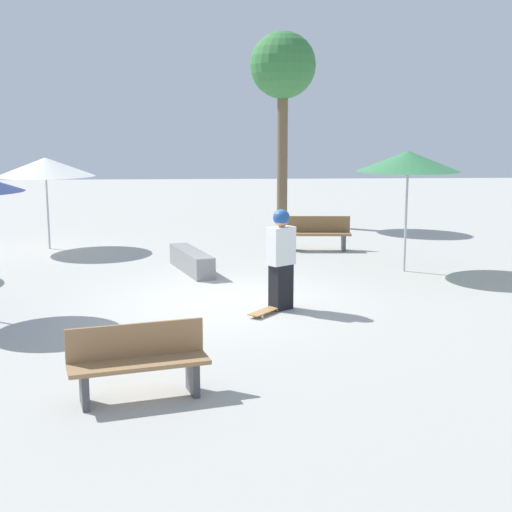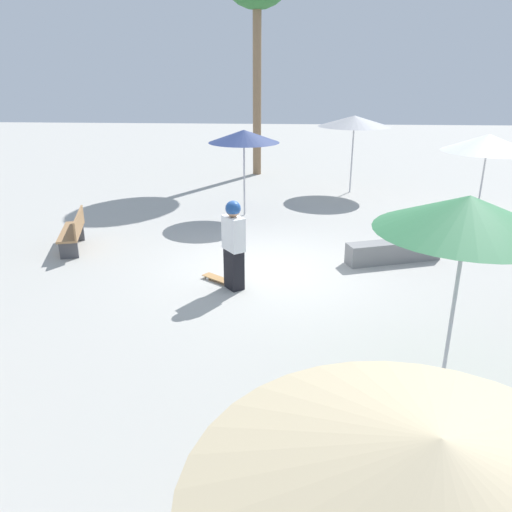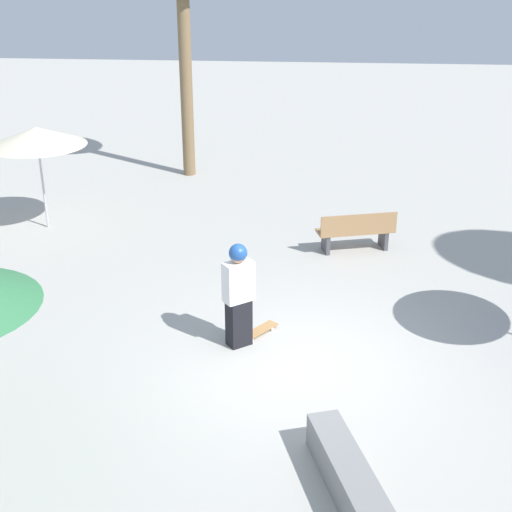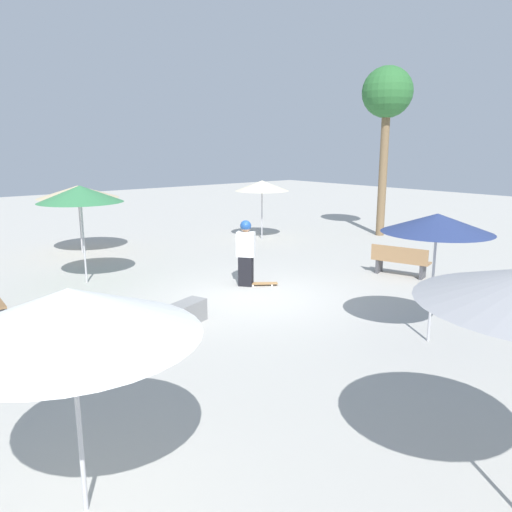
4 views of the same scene
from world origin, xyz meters
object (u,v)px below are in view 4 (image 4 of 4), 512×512
object	(u,v)px
shade_umbrella_green	(80,194)
shade_umbrella_cream	(262,186)
skateboard	(262,283)
palm_tree_far_back	(387,98)
skater_main	(246,251)
shade_umbrella_navy	(437,223)
concrete_ledge	(166,322)
bench_far	(400,261)
shade_umbrella_tan	(78,192)
shade_umbrella_white	(70,313)

from	to	relation	value
shade_umbrella_green	shade_umbrella_cream	bearing A→B (deg)	-166.46
skateboard	palm_tree_far_back	distance (m)	10.47
skater_main	shade_umbrella_navy	world-z (taller)	shade_umbrella_navy
palm_tree_far_back	skateboard	bearing A→B (deg)	16.95
concrete_ledge	bench_far	distance (m)	7.28
skater_main	bench_far	distance (m)	4.45
skateboard	shade_umbrella_tan	bearing A→B (deg)	143.48
shade_umbrella_tan	palm_tree_far_back	size ratio (longest dim) A/B	0.40
shade_umbrella_navy	skater_main	bearing A→B (deg)	-87.39
skateboard	palm_tree_far_back	xyz separation A→B (m)	(-8.61, -2.62, 5.34)
palm_tree_far_back	bench_far	bearing A→B (deg)	41.05
skater_main	shade_umbrella_tan	size ratio (longest dim) A/B	0.65
skateboard	shade_umbrella_navy	distance (m)	5.34
concrete_ledge	palm_tree_far_back	size ratio (longest dim) A/B	0.32
bench_far	shade_umbrella_green	size ratio (longest dim) A/B	0.64
shade_umbrella_cream	shade_umbrella_navy	bearing A→B (deg)	65.90
concrete_ledge	bench_far	world-z (taller)	bench_far
shade_umbrella_white	shade_umbrella_cream	distance (m)	15.09
skateboard	shade_umbrella_navy	xyz separation A→B (m)	(0.09, 4.88, 2.17)
bench_far	shade_umbrella_cream	xyz separation A→B (m)	(-0.76, -6.83, 1.65)
skater_main	skateboard	distance (m)	0.97
shade_umbrella_tan	skater_main	bearing A→B (deg)	104.39
concrete_ledge	skateboard	bearing A→B (deg)	-159.46
shade_umbrella_white	palm_tree_far_back	distance (m)	17.50
concrete_ledge	shade_umbrella_tan	bearing A→B (deg)	-100.70
shade_umbrella_green	shade_umbrella_tan	size ratio (longest dim) A/B	0.98
shade_umbrella_green	shade_umbrella_tan	xyz separation A→B (m)	(-1.36, -3.80, -0.28)
shade_umbrella_white	shade_umbrella_cream	xyz separation A→B (m)	(-11.11, -10.21, -0.01)
shade_umbrella_green	shade_umbrella_navy	size ratio (longest dim) A/B	1.07
skateboard	concrete_ledge	size ratio (longest dim) A/B	0.35
skater_main	skateboard	size ratio (longest dim) A/B	2.28
shade_umbrella_navy	palm_tree_far_back	size ratio (longest dim) A/B	0.37
palm_tree_far_back	concrete_ledge	bearing A→B (deg)	18.03
bench_far	shade_umbrella_green	distance (m)	8.82
bench_far	palm_tree_far_back	xyz separation A→B (m)	(-4.99, -4.34, 4.97)
shade_umbrella_cream	shade_umbrella_navy	world-z (taller)	shade_umbrella_navy
shade_umbrella_tan	shade_umbrella_green	bearing A→B (deg)	70.35
skateboard	shade_umbrella_cream	size ratio (longest dim) A/B	0.33
shade_umbrella_navy	palm_tree_far_back	bearing A→B (deg)	-139.22
bench_far	shade_umbrella_navy	bearing A→B (deg)	-65.33
palm_tree_far_back	shade_umbrella_green	bearing A→B (deg)	-2.91
shade_umbrella_white	shade_umbrella_navy	distance (m)	6.65
shade_umbrella_white	shade_umbrella_green	xyz separation A→B (m)	(-3.32, -8.34, 0.28)
shade_umbrella_white	shade_umbrella_tan	bearing A→B (deg)	-111.06
bench_far	palm_tree_far_back	size ratio (longest dim) A/B	0.25
shade_umbrella_green	shade_umbrella_tan	world-z (taller)	shade_umbrella_green
concrete_ledge	shade_umbrella_navy	xyz separation A→B (m)	(-3.56, 3.51, 2.00)
shade_umbrella_navy	shade_umbrella_tan	distance (m)	12.08
shade_umbrella_white	shade_umbrella_cream	world-z (taller)	shade_umbrella_white
skateboard	shade_umbrella_green	distance (m)	5.24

